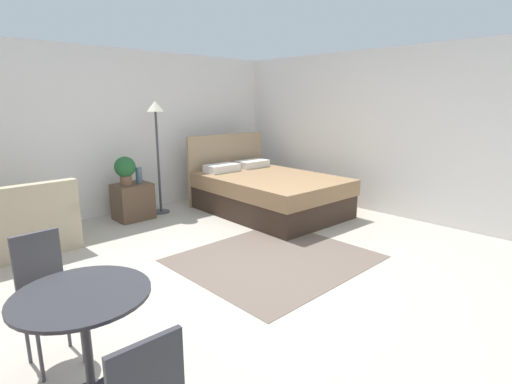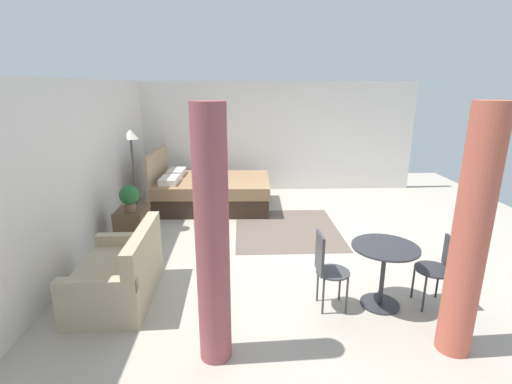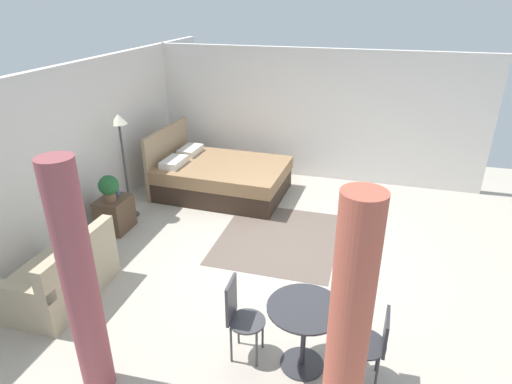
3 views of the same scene
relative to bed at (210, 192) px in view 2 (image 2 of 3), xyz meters
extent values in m
cube|color=#B2A899|center=(-1.67, -1.51, -0.33)|extent=(8.97, 9.31, 0.02)
cube|color=silver|center=(-1.67, 1.65, 0.93)|extent=(8.97, 0.12, 2.50)
cube|color=silver|center=(1.32, -1.51, 0.93)|extent=(0.12, 6.31, 2.50)
cube|color=#66564C|center=(-1.31, -1.41, -0.32)|extent=(2.00, 1.76, 0.01)
cube|color=#38281E|center=(0.00, -0.07, -0.14)|extent=(1.60, 2.24, 0.36)
cube|color=#93704C|center=(0.00, -0.07, 0.15)|extent=(1.64, 2.28, 0.23)
cube|color=#997F60|center=(0.04, 1.05, 0.26)|extent=(1.59, 0.12, 1.17)
cube|color=white|center=(-0.31, 0.75, 0.33)|extent=(0.56, 0.34, 0.12)
cube|color=white|center=(0.36, 0.73, 0.33)|extent=(0.56, 0.34, 0.12)
cube|color=tan|center=(-3.38, 0.83, -0.11)|extent=(1.31, 0.83, 0.43)
cube|color=tan|center=(-3.37, 0.49, 0.32)|extent=(1.31, 0.15, 0.41)
cube|color=tan|center=(-2.80, 0.84, 0.18)|extent=(0.15, 0.81, 0.13)
cube|color=tan|center=(-3.96, 0.82, 0.18)|extent=(0.15, 0.81, 0.13)
cube|color=brown|center=(-1.73, 1.11, -0.05)|extent=(0.52, 0.43, 0.54)
cylinder|color=brown|center=(-1.83, 1.07, 0.29)|extent=(0.17, 0.17, 0.14)
sphere|color=#235B2D|center=(-1.83, 1.07, 0.48)|extent=(0.30, 0.30, 0.30)
cylinder|color=slate|center=(-1.61, 1.10, 0.33)|extent=(0.09, 0.09, 0.23)
cylinder|color=#3F3F44|center=(-1.25, 1.14, -0.31)|extent=(0.27, 0.27, 0.02)
cylinder|color=#3F3F44|center=(-1.25, 1.14, 0.48)|extent=(0.04, 0.04, 1.56)
cone|color=beige|center=(-1.25, 1.14, 1.33)|extent=(0.26, 0.26, 0.16)
cylinder|color=#2D2D33|center=(-3.65, -2.20, -0.31)|extent=(0.44, 0.44, 0.02)
cylinder|color=#2D2D33|center=(-3.65, -2.20, 0.03)|extent=(0.05, 0.05, 0.70)
cylinder|color=#2D2D33|center=(-3.65, -2.20, 0.39)|extent=(0.73, 0.73, 0.02)
cylinder|color=#3F3F44|center=(-3.79, -1.77, -0.11)|extent=(0.02, 0.02, 0.42)
cylinder|color=#3F3F44|center=(-3.53, -1.76, -0.11)|extent=(0.02, 0.02, 0.42)
cylinder|color=#3F3F44|center=(-3.80, -1.51, -0.11)|extent=(0.02, 0.02, 0.42)
cylinder|color=#3F3F44|center=(-3.54, -1.50, -0.11)|extent=(0.02, 0.02, 0.42)
cylinder|color=#3F3F44|center=(-3.67, -1.63, 0.11)|extent=(0.38, 0.38, 0.02)
cube|color=#3F3F44|center=(-3.67, -1.47, 0.35)|extent=(0.30, 0.04, 0.45)
cylinder|color=#2D2D33|center=(-3.52, -2.63, -0.11)|extent=(0.02, 0.02, 0.43)
cylinder|color=#2D2D33|center=(-3.81, -2.62, -0.11)|extent=(0.02, 0.02, 0.43)
cylinder|color=#2D2D33|center=(-3.53, -2.91, -0.11)|extent=(0.02, 0.02, 0.43)
cylinder|color=#2D2D33|center=(-3.81, -2.91, -0.11)|extent=(0.02, 0.02, 0.43)
cylinder|color=#2D2D33|center=(-3.67, -2.77, 0.12)|extent=(0.42, 0.42, 0.02)
cube|color=#2D2D33|center=(-3.67, -2.94, 0.30)|extent=(0.33, 0.04, 0.36)
cylinder|color=#C15B47|center=(-4.40, -2.62, 0.83)|extent=(0.30, 0.30, 2.30)
cylinder|color=#994C51|center=(-4.40, -0.38, 0.83)|extent=(0.29, 0.29, 2.30)
camera|label=1|loc=(-4.30, -4.24, 1.41)|focal=27.42mm
camera|label=2|loc=(-7.32, -0.64, 2.09)|focal=26.13mm
camera|label=3|loc=(-6.88, -2.63, 3.07)|focal=30.33mm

